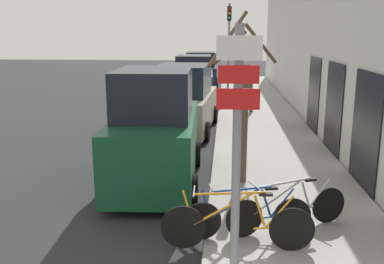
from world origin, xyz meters
TOP-DOWN VIEW (x-y plane):
  - ground_plane at (0.00, 11.20)m, footprint 80.00×80.00m
  - sidewalk_curb at (2.60, 14.00)m, footprint 3.20×32.00m
  - building_facade at (4.35, 13.92)m, footprint 0.23×32.00m
  - signpost at (1.46, 2.72)m, footprint 0.57×0.14m
  - bicycle_0 at (1.51, 3.22)m, footprint 2.30×0.44m
  - bicycle_1 at (1.68, 3.63)m, footprint 2.05×0.54m
  - bicycle_2 at (2.35, 3.96)m, footprint 2.05×0.95m
  - parked_car_0 at (-0.24, 6.45)m, footprint 2.09×4.27m
  - parked_car_1 at (-0.15, 11.82)m, footprint 2.31×4.86m
  - parked_car_2 at (-0.20, 17.15)m, footprint 2.08×4.27m
  - parked_car_3 at (-0.21, 22.75)m, footprint 2.14×4.48m
  - pedestrian_near at (2.20, 14.87)m, footprint 0.46×0.39m
  - street_tree at (1.65, 6.28)m, footprint 1.51×1.44m
  - traffic_light at (1.39, 17.60)m, footprint 0.20×0.30m

SIDE VIEW (x-z plane):
  - ground_plane at x=0.00m, z-range 0.00..0.00m
  - sidewalk_curb at x=2.60m, z-range 0.00..0.15m
  - bicycle_1 at x=1.68m, z-range 0.09..0.94m
  - bicycle_2 at x=2.35m, z-range 0.09..0.96m
  - bicycle_0 at x=1.51m, z-range 0.08..1.02m
  - parked_car_1 at x=-0.15m, z-range -0.12..2.17m
  - parked_car_3 at x=-0.21m, z-range -0.10..2.16m
  - parked_car_2 at x=-0.20m, z-range -0.10..2.25m
  - parked_car_0 at x=-0.24m, z-range -0.14..2.45m
  - pedestrian_near at x=2.20m, z-range 0.29..2.03m
  - street_tree at x=1.65m, z-range -0.02..3.60m
  - signpost at x=1.46m, z-range 0.31..3.62m
  - traffic_light at x=1.39m, z-range 0.78..5.28m
  - building_facade at x=4.35m, z-range -0.02..6.48m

